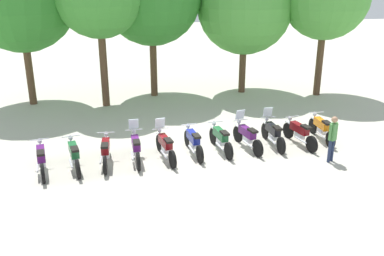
% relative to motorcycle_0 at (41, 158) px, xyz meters
% --- Properties ---
extents(ground_plane, '(80.00, 80.00, 0.00)m').
position_rel_motorcycle_0_xyz_m(ground_plane, '(5.26, 0.57, -0.50)').
color(ground_plane, '#BCB7A8').
extents(motorcycle_0, '(0.68, 2.17, 0.99)m').
position_rel_motorcycle_0_xyz_m(motorcycle_0, '(0.00, 0.00, 0.00)').
color(motorcycle_0, black).
rests_on(motorcycle_0, ground_plane).
extents(motorcycle_1, '(0.74, 2.15, 0.99)m').
position_rel_motorcycle_0_xyz_m(motorcycle_1, '(1.05, 0.15, 0.00)').
color(motorcycle_1, black).
rests_on(motorcycle_1, ground_plane).
extents(motorcycle_2, '(0.62, 2.19, 0.99)m').
position_rel_motorcycle_0_xyz_m(motorcycle_2, '(2.10, 0.32, 0.00)').
color(motorcycle_2, black).
rests_on(motorcycle_2, ground_plane).
extents(motorcycle_3, '(0.62, 2.19, 1.37)m').
position_rel_motorcycle_0_xyz_m(motorcycle_3, '(3.15, 0.47, 0.01)').
color(motorcycle_3, black).
rests_on(motorcycle_3, ground_plane).
extents(motorcycle_4, '(0.71, 2.16, 1.37)m').
position_rel_motorcycle_0_xyz_m(motorcycle_4, '(4.20, 0.46, 0.01)').
color(motorcycle_4, black).
rests_on(motorcycle_4, ground_plane).
extents(motorcycle_5, '(0.62, 2.18, 0.99)m').
position_rel_motorcycle_0_xyz_m(motorcycle_5, '(5.25, 0.73, 0.00)').
color(motorcycle_5, black).
rests_on(motorcycle_5, ground_plane).
extents(motorcycle_6, '(0.64, 2.18, 0.99)m').
position_rel_motorcycle_0_xyz_m(motorcycle_6, '(6.30, 0.86, 0.00)').
color(motorcycle_6, black).
rests_on(motorcycle_6, ground_plane).
extents(motorcycle_7, '(0.75, 2.15, 1.37)m').
position_rel_motorcycle_0_xyz_m(motorcycle_7, '(7.34, 0.95, 0.01)').
color(motorcycle_7, black).
rests_on(motorcycle_7, ground_plane).
extents(motorcycle_8, '(0.62, 2.19, 1.37)m').
position_rel_motorcycle_0_xyz_m(motorcycle_8, '(8.40, 1.09, 0.01)').
color(motorcycle_8, black).
rests_on(motorcycle_8, ground_plane).
extents(motorcycle_9, '(0.73, 2.16, 0.99)m').
position_rel_motorcycle_0_xyz_m(motorcycle_9, '(9.45, 1.01, 0.00)').
color(motorcycle_9, black).
rests_on(motorcycle_9, ground_plane).
extents(motorcycle_10, '(0.62, 2.19, 0.99)m').
position_rel_motorcycle_0_xyz_m(motorcycle_10, '(10.50, 1.35, 0.00)').
color(motorcycle_10, black).
rests_on(motorcycle_10, ground_plane).
extents(person_0, '(0.39, 0.30, 1.69)m').
position_rel_motorcycle_0_xyz_m(person_0, '(9.96, -0.66, 0.49)').
color(person_0, '#232D4C').
rests_on(person_0, ground_plane).
extents(tree_3, '(5.00, 5.00, 7.11)m').
position_rel_motorcycle_0_xyz_m(tree_3, '(9.19, 8.75, 4.09)').
color(tree_3, brown).
rests_on(tree_3, ground_plane).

